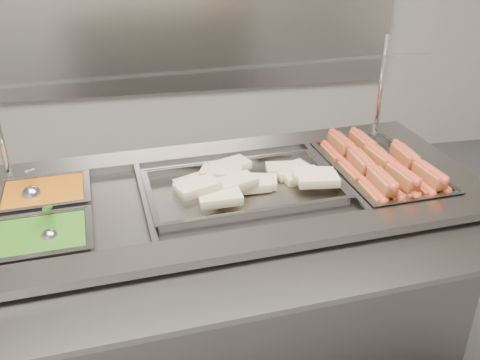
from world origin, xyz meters
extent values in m
cube|color=#A8A39E|center=(0.00, 2.45, 1.20)|extent=(3.00, 0.04, 1.20)
cube|color=slate|center=(-0.03, 0.49, 0.43)|extent=(1.81, 0.87, 0.85)
cube|color=gray|center=(0.00, 0.15, 0.87)|extent=(1.84, 0.27, 0.03)
cube|color=gray|center=(-0.05, 0.83, 0.87)|extent=(1.84, 0.27, 0.03)
cube|color=gray|center=(0.83, 0.56, 0.87)|extent=(0.17, 0.57, 0.03)
cube|color=black|center=(-0.03, 0.49, 0.75)|extent=(1.62, 0.68, 0.02)
cube|color=gray|center=(0.39, 0.52, 0.88)|extent=(0.06, 0.56, 0.01)
cube|color=gray|center=(-0.32, 0.47, 0.88)|extent=(0.06, 0.56, 0.01)
cube|color=gray|center=(0.01, -0.01, 0.83)|extent=(1.77, 0.38, 0.02)
cylinder|color=slate|center=(0.79, 0.17, 0.80)|extent=(0.04, 0.26, 0.02)
cylinder|color=silver|center=(0.71, 0.87, 1.10)|extent=(0.02, 0.02, 0.43)
cube|color=silver|center=(-0.04, 0.69, 1.25)|extent=(1.63, 0.41, 0.08)
cube|color=#B4550A|center=(-0.67, 0.58, 0.84)|extent=(0.29, 0.24, 0.09)
cube|color=#245E0E|center=(-0.64, 0.30, 0.84)|extent=(0.29, 0.24, 0.09)
cube|color=brown|center=(0.48, 0.36, 0.86)|extent=(0.06, 0.15, 0.05)
cylinder|color=red|center=(0.48, 0.36, 0.88)|extent=(0.04, 0.16, 0.03)
cube|color=brown|center=(0.46, 0.53, 0.86)|extent=(0.06, 0.15, 0.05)
cylinder|color=red|center=(0.46, 0.53, 0.88)|extent=(0.04, 0.16, 0.03)
cube|color=brown|center=(0.45, 0.70, 0.86)|extent=(0.06, 0.15, 0.05)
cylinder|color=red|center=(0.45, 0.70, 0.88)|extent=(0.04, 0.16, 0.03)
cube|color=brown|center=(0.54, 0.36, 0.86)|extent=(0.07, 0.15, 0.05)
cylinder|color=red|center=(0.54, 0.36, 0.88)|extent=(0.05, 0.16, 0.03)
cube|color=brown|center=(0.52, 0.53, 0.86)|extent=(0.06, 0.15, 0.05)
cylinder|color=red|center=(0.52, 0.53, 0.88)|extent=(0.04, 0.16, 0.03)
cube|color=brown|center=(0.51, 0.70, 0.86)|extent=(0.06, 0.15, 0.05)
cylinder|color=red|center=(0.51, 0.70, 0.88)|extent=(0.04, 0.16, 0.03)
cube|color=brown|center=(0.60, 0.37, 0.86)|extent=(0.07, 0.15, 0.05)
cylinder|color=red|center=(0.60, 0.37, 0.88)|extent=(0.05, 0.16, 0.03)
cube|color=brown|center=(0.58, 0.54, 0.86)|extent=(0.06, 0.15, 0.05)
cylinder|color=red|center=(0.58, 0.54, 0.88)|extent=(0.04, 0.16, 0.03)
cube|color=brown|center=(0.57, 0.71, 0.86)|extent=(0.06, 0.15, 0.05)
cylinder|color=red|center=(0.57, 0.71, 0.88)|extent=(0.04, 0.16, 0.03)
cube|color=brown|center=(0.66, 0.37, 0.86)|extent=(0.07, 0.15, 0.05)
cylinder|color=red|center=(0.66, 0.37, 0.88)|extent=(0.05, 0.16, 0.03)
cube|color=brown|center=(0.65, 0.54, 0.86)|extent=(0.06, 0.15, 0.05)
cylinder|color=red|center=(0.65, 0.54, 0.88)|extent=(0.04, 0.16, 0.03)
cube|color=brown|center=(0.63, 0.71, 0.86)|extent=(0.06, 0.15, 0.05)
cylinder|color=red|center=(0.63, 0.71, 0.88)|extent=(0.04, 0.16, 0.03)
cube|color=brown|center=(0.72, 0.38, 0.86)|extent=(0.07, 0.15, 0.05)
cylinder|color=red|center=(0.72, 0.38, 0.88)|extent=(0.05, 0.16, 0.03)
cube|color=brown|center=(0.51, 0.36, 0.91)|extent=(0.06, 0.15, 0.05)
cylinder|color=red|center=(0.51, 0.36, 0.93)|extent=(0.04, 0.16, 0.03)
cube|color=brown|center=(0.49, 0.53, 0.91)|extent=(0.05, 0.15, 0.05)
cylinder|color=red|center=(0.49, 0.53, 0.93)|extent=(0.03, 0.16, 0.03)
cube|color=brown|center=(0.48, 0.70, 0.91)|extent=(0.06, 0.15, 0.05)
cylinder|color=red|center=(0.48, 0.70, 0.93)|extent=(0.05, 0.16, 0.03)
cube|color=brown|center=(0.59, 0.38, 0.91)|extent=(0.07, 0.15, 0.05)
cylinder|color=red|center=(0.59, 0.38, 0.93)|extent=(0.05, 0.16, 0.03)
cube|color=brown|center=(0.58, 0.54, 0.91)|extent=(0.07, 0.15, 0.05)
cylinder|color=red|center=(0.58, 0.54, 0.93)|extent=(0.05, 0.16, 0.03)
cube|color=brown|center=(0.57, 0.70, 0.91)|extent=(0.06, 0.15, 0.05)
cylinder|color=red|center=(0.57, 0.70, 0.93)|extent=(0.04, 0.16, 0.03)
cube|color=brown|center=(0.69, 0.37, 0.91)|extent=(0.07, 0.15, 0.05)
cylinder|color=red|center=(0.69, 0.37, 0.93)|extent=(0.05, 0.16, 0.03)
cube|color=brown|center=(0.68, 0.54, 0.91)|extent=(0.05, 0.15, 0.05)
cylinder|color=red|center=(0.68, 0.54, 0.93)|extent=(0.03, 0.16, 0.03)
cube|color=beige|center=(0.22, 0.60, 0.87)|extent=(0.15, 0.10, 0.03)
cube|color=beige|center=(0.09, 0.52, 0.87)|extent=(0.16, 0.12, 0.03)
cube|color=beige|center=(-0.13, 0.56, 0.87)|extent=(0.17, 0.14, 0.03)
cube|color=beige|center=(-0.05, 0.51, 0.87)|extent=(0.16, 0.10, 0.03)
cube|color=beige|center=(0.06, 0.50, 0.87)|extent=(0.15, 0.09, 0.03)
cube|color=beige|center=(0.27, 0.54, 0.87)|extent=(0.16, 0.11, 0.03)
cube|color=beige|center=(0.24, 0.59, 0.87)|extent=(0.17, 0.13, 0.03)
cube|color=beige|center=(-0.02, 0.56, 0.87)|extent=(0.17, 0.14, 0.03)
cube|color=beige|center=(0.30, 0.44, 0.90)|extent=(0.15, 0.10, 0.03)
cube|color=beige|center=(0.00, 0.47, 0.90)|extent=(0.17, 0.13, 0.03)
cube|color=beige|center=(0.01, 0.60, 0.91)|extent=(0.17, 0.13, 0.03)
cube|color=beige|center=(0.29, 0.48, 0.90)|extent=(0.16, 0.12, 0.03)
cube|color=beige|center=(-0.07, 0.38, 0.90)|extent=(0.15, 0.09, 0.03)
cube|color=beige|center=(-0.03, 0.56, 0.90)|extent=(0.17, 0.13, 0.03)
cube|color=beige|center=(-0.14, 0.42, 0.93)|extent=(0.17, 0.13, 0.03)
sphere|color=silver|center=(-0.70, 0.56, 0.88)|extent=(0.07, 0.07, 0.07)
cylinder|color=silver|center=(-0.71, 0.64, 0.94)|extent=(0.02, 0.17, 0.08)
sphere|color=silver|center=(-0.61, 0.28, 0.88)|extent=(0.05, 0.05, 0.05)
cylinder|color=#1B7715|center=(-0.62, 0.36, 0.94)|extent=(0.03, 0.15, 0.09)
camera|label=1|loc=(-0.31, -1.17, 1.79)|focal=40.00mm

